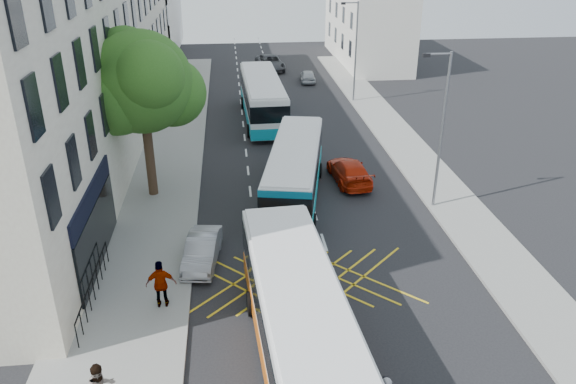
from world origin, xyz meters
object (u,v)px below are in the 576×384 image
object	(u,v)px
lamp_far	(355,47)
street_tree	(141,83)
red_hatchback	(349,171)
distant_car_grey	(270,63)
distant_car_silver	(308,76)
bus_mid	(295,171)
parked_car_silver	(202,250)
bus_far	(262,98)
bus_near	(301,327)
pedestrian_far	(161,284)
lamp_near	(441,124)

from	to	relation	value
lamp_far	street_tree	bearing A→B (deg)	-130.81
red_hatchback	distant_car_grey	distance (m)	28.95
distant_car_silver	distant_car_grey	bearing A→B (deg)	-56.21
lamp_far	red_hatchback	xyz separation A→B (m)	(-3.62, -16.23, -3.96)
bus_mid	parked_car_silver	bearing A→B (deg)	-116.47
bus_mid	parked_car_silver	world-z (taller)	bus_mid
lamp_far	bus_far	bearing A→B (deg)	-152.49
bus_mid	parked_car_silver	size ratio (longest dim) A/B	2.90
lamp_far	bus_near	size ratio (longest dim) A/B	0.69
bus_near	parked_car_silver	bearing A→B (deg)	112.96
pedestrian_far	lamp_far	bearing A→B (deg)	-117.07
lamp_near	bus_near	xyz separation A→B (m)	(-8.34, -11.09, -2.92)
bus_far	lamp_far	bearing A→B (deg)	25.94
bus_near	red_hatchback	world-z (taller)	bus_near
lamp_near	bus_mid	size ratio (longest dim) A/B	0.73
pedestrian_far	distant_car_grey	bearing A→B (deg)	-101.54
street_tree	pedestrian_far	xyz separation A→B (m)	(1.51, -10.32, -5.15)
lamp_near	pedestrian_far	size ratio (longest dim) A/B	4.05
lamp_near	bus_near	distance (m)	14.18
lamp_near	bus_near	bearing A→B (deg)	-126.94
street_tree	lamp_far	size ratio (longest dim) A/B	1.10
lamp_near	parked_car_silver	xyz separation A→B (m)	(-11.80, -4.18, -4.00)
bus_near	red_hatchback	size ratio (longest dim) A/B	2.55
lamp_near	distant_car_grey	size ratio (longest dim) A/B	1.51
bus_near	bus_mid	bearing A→B (deg)	80.58
lamp_near	parked_car_silver	world-z (taller)	lamp_near
street_tree	parked_car_silver	world-z (taller)	street_tree
street_tree	pedestrian_far	world-z (taller)	street_tree
bus_mid	distant_car_grey	bearing A→B (deg)	99.65
bus_mid	bus_far	size ratio (longest dim) A/B	0.93
lamp_near	distant_car_silver	distance (m)	27.58
bus_near	bus_far	bearing A→B (deg)	85.37
bus_mid	distant_car_grey	size ratio (longest dim) A/B	2.05
parked_car_silver	distant_car_silver	distance (m)	32.58
bus_mid	distant_car_silver	size ratio (longest dim) A/B	3.18
bus_far	distant_car_silver	world-z (taller)	bus_far
red_hatchback	pedestrian_far	size ratio (longest dim) A/B	2.31
bus_mid	pedestrian_far	world-z (taller)	bus_mid
street_tree	distant_car_grey	bearing A→B (deg)	73.62
street_tree	parked_car_silver	xyz separation A→B (m)	(2.91, -7.14, -5.67)
distant_car_grey	parked_car_silver	bearing A→B (deg)	-105.24
red_hatchback	distant_car_silver	world-z (taller)	red_hatchback
street_tree	bus_far	bearing A→B (deg)	62.09
lamp_near	parked_car_silver	distance (m)	13.14
bus_mid	distant_car_silver	xyz separation A→B (m)	(4.18, 25.20, -0.99)
lamp_far	pedestrian_far	xyz separation A→B (m)	(-13.20, -27.35, -3.48)
red_hatchback	lamp_far	bearing A→B (deg)	-106.85
bus_far	parked_car_silver	world-z (taller)	bus_far
parked_car_silver	red_hatchback	xyz separation A→B (m)	(8.18, 7.95, 0.04)
red_hatchback	street_tree	bearing A→B (deg)	-0.15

